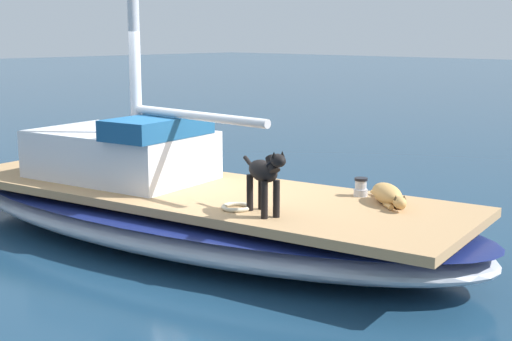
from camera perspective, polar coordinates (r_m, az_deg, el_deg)
name	(u,v)px	position (r m, az deg, el deg)	size (l,w,h in m)	color
ground_plane	(196,242)	(8.71, -4.81, -5.68)	(120.00, 120.00, 0.00)	navy
sailboat_main	(195,215)	(8.62, -4.85, -3.54)	(3.73, 7.56, 0.66)	#B2B7C1
cabin_house	(124,152)	(9.19, -10.47, 1.49)	(1.76, 2.44, 0.84)	silver
dog_black	(265,174)	(7.20, 0.71, -0.29)	(0.44, 0.90, 0.70)	black
dog_tan	(388,195)	(7.83, 10.49, -1.93)	(0.63, 0.82, 0.22)	tan
deck_winch	(361,188)	(8.19, 8.35, -1.35)	(0.16, 0.16, 0.21)	#B7B7BC
coiled_rope	(236,207)	(7.52, -1.58, -2.93)	(0.32, 0.32, 0.04)	beige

